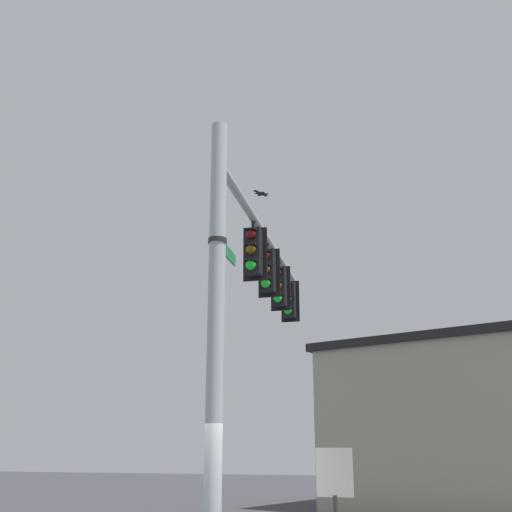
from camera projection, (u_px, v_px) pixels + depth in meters
The scene contains 10 objects.
signal_pole at pixel (216, 336), 10.19m from camera, with size 0.29×0.29×7.80m, color #ADB2B7.
mast_arm at pixel (266, 238), 15.06m from camera, with size 0.18×0.18×8.47m, color #ADB2B7.
traffic_light_nearest_pole at pixel (253, 251), 13.48m from camera, with size 0.54×0.49×1.31m.
traffic_light_mid_inner at pixel (267, 271), 14.97m from camera, with size 0.54×0.49×1.31m.
traffic_light_mid_outer at pixel (279, 287), 16.45m from camera, with size 0.54×0.49×1.31m.
traffic_light_arm_end at pixel (289, 300), 17.94m from camera, with size 0.54×0.49×1.31m.
street_name_sign at pixel (222, 246), 10.97m from camera, with size 0.33×1.38×0.22m.
bird_flying at pixel (261, 194), 17.16m from camera, with size 0.36×0.43×0.11m.
storefront_building at pixel (498, 423), 21.09m from camera, with size 12.95×10.36×5.79m.
historical_marker at pixel (335, 495), 9.96m from camera, with size 0.60×0.08×2.13m.
Camera 1 is at (-3.36, 9.58, 2.16)m, focal length 43.33 mm.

